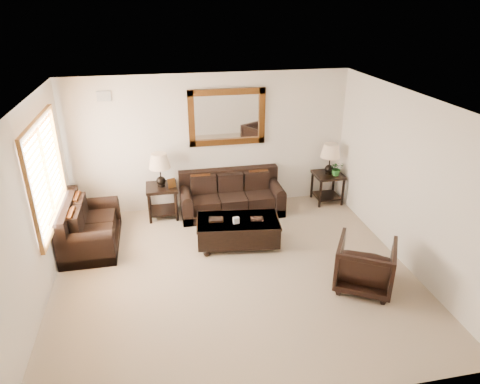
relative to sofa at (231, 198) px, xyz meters
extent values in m
cube|color=gray|center=(-0.33, -2.10, -0.30)|extent=(5.50, 5.00, 0.01)
cube|color=white|center=(-0.33, -2.10, 2.40)|extent=(5.50, 5.00, 0.01)
cube|color=silver|center=(-0.33, 0.40, 1.05)|extent=(5.50, 0.01, 2.70)
cube|color=silver|center=(-0.33, -4.60, 1.05)|extent=(5.50, 0.01, 2.70)
cube|color=silver|center=(-3.08, -2.10, 1.05)|extent=(0.01, 5.00, 2.70)
cube|color=silver|center=(2.42, -2.10, 1.05)|extent=(0.01, 5.00, 2.70)
cube|color=white|center=(-3.07, -1.20, 1.25)|extent=(0.01, 1.80, 1.50)
cube|color=brown|center=(-3.03, -1.20, 2.04)|extent=(0.06, 1.96, 0.08)
cube|color=brown|center=(-3.03, -1.20, 0.46)|extent=(0.06, 1.96, 0.08)
cube|color=brown|center=(-3.03, -2.14, 1.25)|extent=(0.06, 0.08, 1.50)
cube|color=brown|center=(-3.03, -0.26, 1.25)|extent=(0.06, 0.08, 1.50)
cube|color=brown|center=(-3.03, -1.20, 1.25)|extent=(0.05, 0.05, 1.50)
cube|color=#49240E|center=(0.00, 0.36, 1.55)|extent=(1.50, 0.06, 1.10)
cube|color=white|center=(0.00, 0.38, 1.55)|extent=(1.26, 0.01, 0.86)
cube|color=#999999|center=(-2.23, 0.38, 2.05)|extent=(0.25, 0.02, 0.18)
cube|color=black|center=(0.00, -0.06, -0.22)|extent=(2.01, 0.87, 0.16)
cube|color=black|center=(0.00, 0.28, 0.32)|extent=(2.01, 0.20, 0.41)
cube|color=black|center=(-0.54, -0.07, -0.01)|extent=(0.51, 0.71, 0.25)
cube|color=black|center=(0.00, -0.07, -0.01)|extent=(0.51, 0.71, 0.25)
cube|color=black|center=(0.54, -0.07, -0.01)|extent=(0.51, 0.71, 0.25)
cube|color=black|center=(-0.90, -0.06, -0.06)|extent=(0.20, 0.87, 0.48)
cylinder|color=black|center=(-0.90, -0.06, 0.19)|extent=(0.20, 0.85, 0.20)
cube|color=black|center=(0.90, -0.06, -0.06)|extent=(0.20, 0.87, 0.48)
cylinder|color=black|center=(0.90, -0.06, 0.19)|extent=(0.20, 0.85, 0.20)
cube|color=#5F2B0C|center=(-0.59, 0.11, 0.31)|extent=(0.38, 0.17, 0.39)
cube|color=#5F2B0C|center=(0.59, 0.11, 0.31)|extent=(0.38, 0.17, 0.39)
cube|color=black|center=(-2.61, -0.79, -0.21)|extent=(0.90, 1.51, 0.17)
cube|color=black|center=(-2.96, -0.79, 0.34)|extent=(0.21, 1.51, 0.43)
cube|color=black|center=(-2.59, -1.07, 0.00)|extent=(0.74, 0.53, 0.26)
cube|color=black|center=(-2.59, -0.52, 0.00)|extent=(0.74, 0.53, 0.26)
cube|color=black|center=(-2.61, -1.45, -0.05)|extent=(0.90, 0.21, 0.50)
cylinder|color=black|center=(-2.61, -1.45, 0.20)|extent=(0.88, 0.21, 0.21)
cube|color=black|center=(-2.61, -0.14, -0.05)|extent=(0.90, 0.21, 0.50)
cylinder|color=black|center=(-2.61, -0.14, 0.20)|extent=(0.88, 0.21, 0.21)
cube|color=#5F2B0C|center=(-2.78, -1.12, 0.34)|extent=(0.18, 0.40, 0.41)
cube|color=#5F2B0C|center=(-2.78, -0.47, 0.34)|extent=(0.18, 0.40, 0.41)
cube|color=black|center=(-1.35, 0.06, 0.32)|extent=(0.59, 0.59, 0.05)
cube|color=black|center=(-1.35, 0.06, -0.17)|extent=(0.50, 0.50, 0.03)
cylinder|color=black|center=(-1.61, -0.19, 0.00)|extent=(0.05, 0.05, 0.59)
cylinder|color=black|center=(-1.10, -0.19, 0.00)|extent=(0.05, 0.05, 0.59)
cylinder|color=black|center=(-1.61, 0.32, 0.00)|extent=(0.05, 0.05, 0.59)
cylinder|color=black|center=(-1.10, 0.32, 0.00)|extent=(0.05, 0.05, 0.59)
sphere|color=black|center=(-1.35, 0.06, 0.46)|extent=(0.18, 0.18, 0.18)
cylinder|color=black|center=(-1.35, 0.06, 0.65)|extent=(0.03, 0.03, 0.39)
cone|color=#D8B590|center=(-1.35, 0.06, 0.87)|extent=(0.41, 0.41, 0.28)
cube|color=#49240E|center=(-1.16, -0.05, 0.44)|extent=(0.16, 0.11, 0.18)
cube|color=black|center=(2.07, 0.07, 0.31)|extent=(0.58, 0.58, 0.05)
cube|color=black|center=(2.07, 0.07, -0.17)|extent=(0.49, 0.49, 0.03)
cylinder|color=black|center=(1.82, -0.18, -0.01)|extent=(0.05, 0.05, 0.58)
cylinder|color=black|center=(2.31, -0.18, -0.01)|extent=(0.05, 0.05, 0.58)
cylinder|color=black|center=(1.82, 0.32, -0.01)|extent=(0.05, 0.05, 0.58)
cylinder|color=black|center=(2.31, 0.32, -0.01)|extent=(0.05, 0.05, 0.58)
sphere|color=black|center=(2.07, 0.07, 0.44)|extent=(0.18, 0.18, 0.18)
cylinder|color=black|center=(2.07, 0.07, 0.63)|extent=(0.03, 0.03, 0.38)
cone|color=#D8B590|center=(2.07, 0.07, 0.83)|extent=(0.40, 0.40, 0.27)
sphere|color=black|center=(-0.69, -1.53, -0.25)|extent=(0.13, 0.13, 0.13)
sphere|color=black|center=(0.48, -1.53, -0.25)|extent=(0.13, 0.13, 0.13)
sphere|color=black|center=(-0.69, -1.00, -0.25)|extent=(0.13, 0.13, 0.13)
sphere|color=black|center=(0.48, -1.00, -0.25)|extent=(0.13, 0.13, 0.13)
cube|color=black|center=(-0.11, -1.27, -0.01)|extent=(1.47, 0.91, 0.39)
cube|color=black|center=(-0.11, -1.27, 0.16)|extent=(1.50, 0.93, 0.04)
cube|color=black|center=(-0.48, -1.21, 0.20)|extent=(0.25, 0.19, 0.03)
cube|color=black|center=(0.21, -1.32, 0.19)|extent=(0.23, 0.17, 0.03)
cube|color=white|center=(-0.16, -1.37, 0.23)|extent=(0.10, 0.08, 0.11)
imported|color=black|center=(1.50, -2.81, 0.12)|extent=(1.08, 1.06, 0.83)
imported|color=#20541D|center=(2.19, -0.03, 0.45)|extent=(0.30, 0.32, 0.23)
camera|label=1|loc=(-1.35, -7.62, 3.67)|focal=32.00mm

